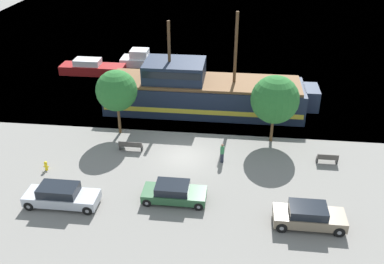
% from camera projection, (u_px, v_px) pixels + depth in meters
% --- Properties ---
extents(ground_plane, '(160.00, 160.00, 0.00)m').
position_uv_depth(ground_plane, '(184.00, 157.00, 34.48)').
color(ground_plane, gray).
extents(water_surface, '(80.00, 80.00, 0.00)m').
position_uv_depth(water_surface, '(218.00, 20.00, 72.74)').
color(water_surface, '#38667F').
rests_on(water_surface, ground).
extents(pirate_ship, '(20.18, 5.25, 9.66)m').
position_uv_depth(pirate_ship, '(202.00, 92.00, 41.23)').
color(pirate_ship, '#192338').
rests_on(pirate_ship, water_surface).
extents(moored_boat_dockside, '(5.31, 2.46, 1.96)m').
position_uv_depth(moored_boat_dockside, '(142.00, 59.00, 52.87)').
color(moored_boat_dockside, silver).
rests_on(moored_boat_dockside, water_surface).
extents(moored_boat_outer, '(7.53, 2.28, 1.76)m').
position_uv_depth(moored_boat_outer, '(92.00, 68.00, 50.33)').
color(moored_boat_outer, maroon).
rests_on(moored_boat_outer, water_surface).
extents(parked_car_curb_front, '(4.97, 1.82, 1.54)m').
position_uv_depth(parked_car_curb_front, '(61.00, 196.00, 28.75)').
color(parked_car_curb_front, '#B7BCC6').
rests_on(parked_car_curb_front, ground_plane).
extents(parked_car_curb_mid, '(4.36, 1.89, 1.35)m').
position_uv_depth(parked_car_curb_mid, '(174.00, 193.00, 29.21)').
color(parked_car_curb_mid, '#2D5B38').
rests_on(parked_car_curb_mid, ground_plane).
extents(parked_car_curb_rear, '(4.49, 1.89, 1.50)m').
position_uv_depth(parked_car_curb_rear, '(309.00, 216.00, 26.94)').
color(parked_car_curb_rear, '#7F705B').
rests_on(parked_car_curb_rear, ground_plane).
extents(fire_hydrant, '(0.42, 0.25, 0.76)m').
position_uv_depth(fire_hydrant, '(46.00, 165.00, 32.61)').
color(fire_hydrant, yellow).
rests_on(fire_hydrant, ground_plane).
extents(bench_promenade_east, '(1.64, 0.45, 0.85)m').
position_uv_depth(bench_promenade_east, '(327.00, 158.00, 33.43)').
color(bench_promenade_east, '#4C4742').
rests_on(bench_promenade_east, ground_plane).
extents(bench_promenade_west, '(1.95, 0.45, 0.85)m').
position_uv_depth(bench_promenade_west, '(131.00, 146.00, 35.12)').
color(bench_promenade_west, '#4C4742').
rests_on(bench_promenade_west, ground_plane).
extents(pedestrian_walking_near, '(0.32, 0.32, 1.64)m').
position_uv_depth(pedestrian_walking_near, '(222.00, 153.00, 33.40)').
color(pedestrian_walking_near, '#232838').
rests_on(pedestrian_walking_near, ground_plane).
extents(tree_row_east, '(3.51, 3.51, 5.82)m').
position_uv_depth(tree_row_east, '(117.00, 91.00, 36.03)').
color(tree_row_east, brown).
rests_on(tree_row_east, ground_plane).
extents(tree_row_mideast, '(3.98, 3.98, 5.89)m').
position_uv_depth(tree_row_mideast, '(275.00, 99.00, 34.84)').
color(tree_row_mideast, brown).
rests_on(tree_row_mideast, ground_plane).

